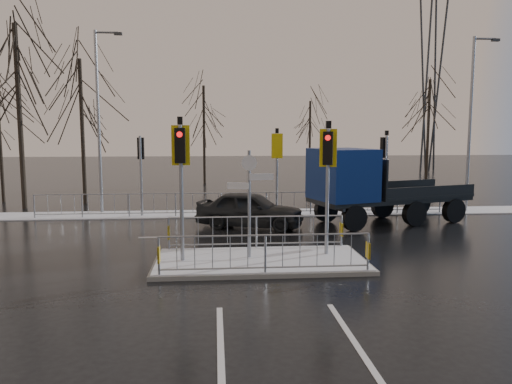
{
  "coord_description": "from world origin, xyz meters",
  "views": [
    {
      "loc": [
        -1.27,
        -13.81,
        3.78
      ],
      "look_at": [
        0.05,
        2.1,
        1.8
      ],
      "focal_mm": 35.0,
      "sensor_mm": 36.0,
      "label": 1
    }
  ],
  "objects": [
    {
      "name": "tree_far_c",
      "position": [
        14.0,
        21.0,
        5.15
      ],
      "size": [
        4.0,
        4.0,
        7.55
      ],
      "color": "black",
      "rests_on": "ground"
    },
    {
      "name": "street_lamp_right",
      "position": [
        10.57,
        8.5,
        4.39
      ],
      "size": [
        1.25,
        0.18,
        8.0
      ],
      "color": "gray",
      "rests_on": "ground"
    },
    {
      "name": "street_lamp_left",
      "position": [
        -6.43,
        9.5,
        4.49
      ],
      "size": [
        1.25,
        0.18,
        8.2
      ],
      "color": "gray",
      "rests_on": "ground"
    },
    {
      "name": "flatbed_truck",
      "position": [
        4.63,
        5.62,
        1.63
      ],
      "size": [
        7.02,
        4.23,
        3.06
      ],
      "color": "black",
      "rests_on": "ground"
    },
    {
      "name": "traffic_island",
      "position": [
        -0.01,
        0.01,
        0.39
      ],
      "size": [
        6.0,
        3.04,
        4.15
      ],
      "color": "slate",
      "rests_on": "ground"
    },
    {
      "name": "tree_near_a",
      "position": [
        -10.5,
        11.0,
        6.11
      ],
      "size": [
        4.75,
        4.75,
        8.97
      ],
      "color": "black",
      "rests_on": "ground"
    },
    {
      "name": "snow_verge",
      "position": [
        0.0,
        8.6,
        0.02
      ],
      "size": [
        30.0,
        2.0,
        0.04
      ],
      "primitive_type": "cube",
      "color": "white",
      "rests_on": "ground"
    },
    {
      "name": "tree_near_b",
      "position": [
        -8.0,
        12.5,
        5.15
      ],
      "size": [
        4.0,
        4.0,
        7.55
      ],
      "color": "black",
      "rests_on": "ground"
    },
    {
      "name": "tree_far_b",
      "position": [
        6.0,
        24.0,
        4.18
      ],
      "size": [
        3.25,
        3.25,
        6.14
      ],
      "color": "black",
      "rests_on": "ground"
    },
    {
      "name": "car_far_lane",
      "position": [
        0.09,
        5.35,
        0.71
      ],
      "size": [
        4.49,
        2.89,
        1.42
      ],
      "primitive_type": "imported",
      "rotation": [
        0.0,
        0.0,
        1.26
      ],
      "color": "black",
      "rests_on": "ground"
    },
    {
      "name": "tree_far_a",
      "position": [
        -2.0,
        22.0,
        4.82
      ],
      "size": [
        3.75,
        3.75,
        7.08
      ],
      "color": "black",
      "rests_on": "ground"
    },
    {
      "name": "lane_markings",
      "position": [
        0.0,
        -0.33,
        0.0
      ],
      "size": [
        8.0,
        11.38,
        0.01
      ],
      "color": "silver",
      "rests_on": "ground"
    },
    {
      "name": "ground",
      "position": [
        0.0,
        0.0,
        0.0
      ],
      "size": [
        120.0,
        120.0,
        0.0
      ],
      "primitive_type": "plane",
      "color": "black",
      "rests_on": "ground"
    },
    {
      "name": "pylon_wires",
      "position": [
        16.88,
        30.0,
        11.03
      ],
      "size": [
        70.0,
        2.38,
        19.97
      ],
      "color": "#2D3033",
      "rests_on": "ground"
    },
    {
      "name": "far_kerb_fixtures",
      "position": [
        0.29,
        8.09,
        1.02
      ],
      "size": [
        18.0,
        0.65,
        3.83
      ],
      "color": "gray",
      "rests_on": "ground"
    }
  ]
}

